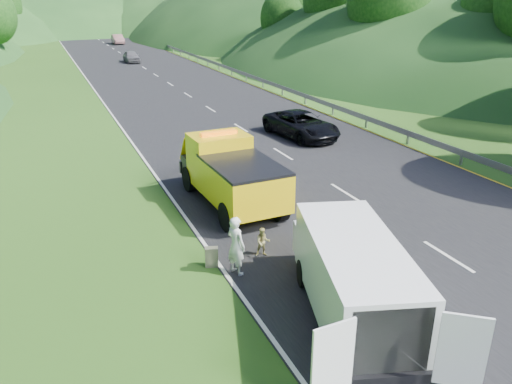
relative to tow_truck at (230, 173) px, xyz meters
name	(u,v)px	position (x,y,z in m)	size (l,w,h in m)	color
ground	(334,247)	(1.85, -4.82, -1.32)	(320.00, 320.00, 0.00)	#38661E
road_surface	(156,75)	(4.85, 35.18, -1.31)	(14.00, 200.00, 0.02)	black
guardrail	(190,59)	(12.15, 47.68, -1.32)	(0.06, 140.00, 1.52)	gray
tree_line_right	(257,50)	(24.85, 55.18, -1.32)	(14.00, 140.00, 14.00)	#2C5D1B
hills_backdrop	(91,26)	(8.35, 129.88, -1.32)	(201.00, 288.60, 44.00)	#2D5B23
tow_truck	(230,173)	(0.00, 0.00, 0.00)	(2.60, 6.38, 2.71)	black
white_van	(352,274)	(0.17, -8.28, -0.05)	(4.47, 6.83, 2.25)	black
woman	(237,273)	(-1.73, -5.08, -1.32)	(0.67, 0.49, 1.83)	silver
child	(263,256)	(-0.57, -4.43, -1.32)	(0.46, 0.36, 0.96)	tan
worker	(411,332)	(1.23, -9.42, -1.32)	(1.05, 0.61, 1.63)	black
suitcase	(212,257)	(-2.28, -4.41, -1.00)	(0.40, 0.22, 0.64)	#52533E
spare_tire	(434,375)	(0.70, -10.83, -1.32)	(0.69, 0.69, 0.20)	black
passing_suv	(301,137)	(7.29, 7.80, -1.32)	(2.45, 5.32, 1.48)	black
dist_car_a	(132,63)	(4.45, 46.85, -1.32)	(1.65, 4.10, 1.40)	#555359
dist_car_b	(118,44)	(6.81, 72.77, -1.32)	(1.64, 4.70, 1.55)	#7A5151
dist_car_c	(94,37)	(4.90, 90.73, -1.32)	(2.17, 5.33, 1.55)	#AF5E57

